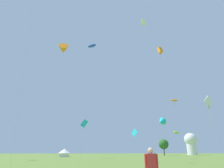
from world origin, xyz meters
The scene contains 13 objects.
kite_orange_delta centered at (-9.90, 34.02, 21.61)m, with size 2.22×3.67×22.96m.
kite_blue_parafoil centered at (-4.16, 31.12, 21.17)m, with size 2.16×3.12×21.63m.
kite_orange_box centered at (22.24, 57.45, 37.26)m, with size 1.71×3.16×38.67m.
kite_cyan_diamond centered at (11.90, 59.90, 7.38)m, with size 2.60×3.59×8.87m.
kite_cyan_box centered at (-4.60, 49.90, 8.67)m, with size 2.11×2.25×9.77m.
kite_cyan_delta centered at (14.20, 43.25, 8.58)m, with size 2.75×2.69×9.71m.
kite_white_parafoil centered at (9.55, 38.70, 34.14)m, with size 2.45×3.79×34.76m.
kite_lime_parafoil centered at (25.87, 58.95, 7.60)m, with size 3.48×3.37×8.17m.
kite_orange_parafoil centered at (26.55, 59.14, 18.62)m, with size 3.06×1.57×19.14m.
kite_white_diamond centered at (23.25, 36.76, 12.05)m, with size 2.91×1.75×13.95m.
festival_tent_left centered at (-10.30, 64.85, 1.36)m, with size 3.78×3.78×2.46m.
observatory_dome centered at (50.86, 92.98, 6.01)m, with size 6.40×6.40×10.80m.
tree_distant_right centered at (30.61, 80.86, 4.68)m, with size 4.28×4.28×6.85m.
Camera 1 is at (-5.47, -2.26, 1.56)m, focal length 30.81 mm.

